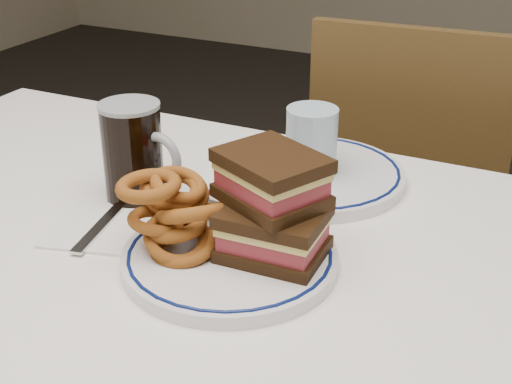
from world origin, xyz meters
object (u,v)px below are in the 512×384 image
at_px(chair_far, 410,194).
at_px(reuben_sandwich, 273,206).
at_px(main_plate, 230,257).
at_px(far_plate, 313,174).
at_px(beer_mug, 134,151).

distance_m(chair_far, reuben_sandwich, 0.86).
distance_m(main_plate, far_plate, 0.27).
distance_m(main_plate, reuben_sandwich, 0.09).
bearing_deg(reuben_sandwich, main_plate, -150.11).
xyz_separation_m(chair_far, reuben_sandwich, (0.01, -0.79, 0.34)).
bearing_deg(reuben_sandwich, chair_far, 90.61).
distance_m(reuben_sandwich, beer_mug, 0.27).
height_order(chair_far, main_plate, chair_far).
height_order(chair_far, beer_mug, chair_far).
bearing_deg(beer_mug, far_plate, 38.39).
bearing_deg(main_plate, far_plate, 89.49).
bearing_deg(chair_far, reuben_sandwich, -89.39).
height_order(chair_far, reuben_sandwich, chair_far).
xyz_separation_m(main_plate, beer_mug, (-0.21, 0.10, 0.06)).
bearing_deg(chair_far, beer_mug, -109.18).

